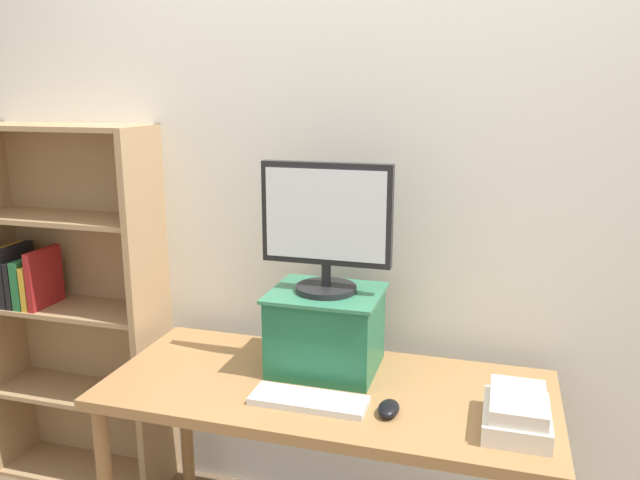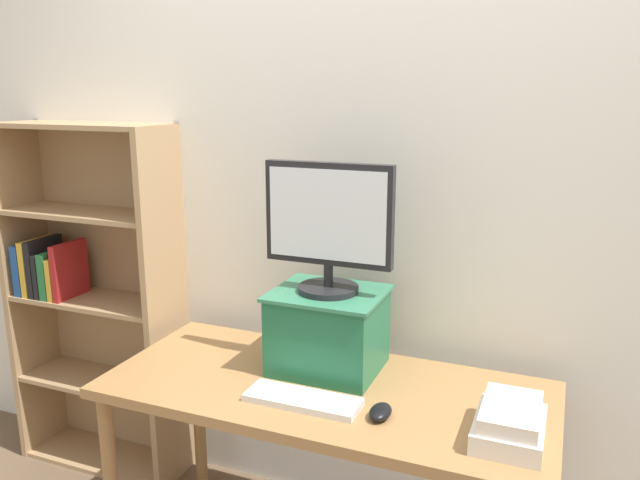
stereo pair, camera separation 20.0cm
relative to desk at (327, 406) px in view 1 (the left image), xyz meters
name	(u,v)px [view 1 (the left image)]	position (x,y,z in m)	size (l,w,h in m)	color
back_wall	(360,193)	(0.00, 0.45, 0.65)	(7.00, 0.08, 2.60)	silver
desk	(327,406)	(0.00, 0.00, 0.00)	(1.47, 0.65, 0.73)	#9E7042
bookshelf_unit	(69,303)	(-1.23, 0.30, 0.14)	(0.78, 0.28, 1.54)	tan
riser_box	(326,328)	(-0.04, 0.13, 0.23)	(0.38, 0.32, 0.28)	#1E6642
computer_monitor	(326,224)	(-0.04, 0.12, 0.59)	(0.44, 0.21, 0.44)	black
keyboard	(309,400)	(-0.02, -0.14, 0.09)	(0.36, 0.13, 0.02)	silver
computer_mouse	(389,409)	(0.23, -0.13, 0.10)	(0.06, 0.10, 0.04)	black
book_stack	(517,413)	(0.60, -0.11, 0.13)	(0.19, 0.26, 0.10)	silver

